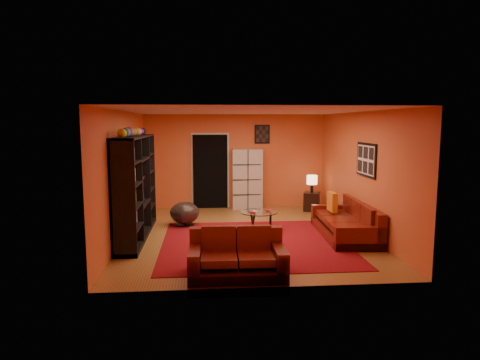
{
  "coord_description": "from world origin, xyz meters",
  "views": [
    {
      "loc": [
        -0.87,
        -8.86,
        2.35
      ],
      "look_at": [
        -0.11,
        0.1,
        1.16
      ],
      "focal_mm": 32.0,
      "sensor_mm": 36.0,
      "label": 1
    }
  ],
  "objects": [
    {
      "name": "wall_right",
      "position": [
        2.5,
        0.0,
        1.3
      ],
      "size": [
        0.0,
        6.0,
        6.0
      ],
      "primitive_type": "plane",
      "rotation": [
        1.57,
        0.0,
        -1.57
      ],
      "color": "#CD592D",
      "rests_on": "floor"
    },
    {
      "name": "coffee_table",
      "position": [
        0.33,
        0.32,
        0.37
      ],
      "size": [
        0.82,
        0.82,
        0.41
      ],
      "rotation": [
        0.0,
        0.0,
        -0.16
      ],
      "color": "silver",
      "rests_on": "floor"
    },
    {
      "name": "wall_art_back",
      "position": [
        0.75,
        2.98,
        2.05
      ],
      "size": [
        0.42,
        0.03,
        0.52
      ],
      "primitive_type": "cube",
      "color": "black",
      "rests_on": "wall_back"
    },
    {
      "name": "wall_back",
      "position": [
        0.0,
        3.0,
        1.3
      ],
      "size": [
        6.0,
        0.0,
        6.0
      ],
      "primitive_type": "plane",
      "rotation": [
        1.57,
        0.0,
        0.0
      ],
      "color": "#CD592D",
      "rests_on": "floor"
    },
    {
      "name": "side_table",
      "position": [
        2.02,
        2.31,
        0.25
      ],
      "size": [
        0.51,
        0.51,
        0.5
      ],
      "primitive_type": "cube",
      "rotation": [
        0.0,
        0.0,
        -0.34
      ],
      "color": "black",
      "rests_on": "floor"
    },
    {
      "name": "doorway",
      "position": [
        -0.7,
        2.96,
        1.02
      ],
      "size": [
        0.95,
        0.1,
        2.04
      ],
      "primitive_type": "cube",
      "color": "black",
      "rests_on": "floor"
    },
    {
      "name": "bowl_chair",
      "position": [
        -1.33,
        0.89,
        0.3
      ],
      "size": [
        0.68,
        0.68,
        0.55
      ],
      "color": "black",
      "rests_on": "floor"
    },
    {
      "name": "tv",
      "position": [
        -2.23,
        0.08,
        0.99
      ],
      "size": [
        0.95,
        0.12,
        0.55
      ],
      "primitive_type": "imported",
      "rotation": [
        0.0,
        0.0,
        1.57
      ],
      "color": "black",
      "rests_on": "entertainment_unit"
    },
    {
      "name": "storage_cabinet",
      "position": [
        0.32,
        2.8,
        0.82
      ],
      "size": [
        0.83,
        0.39,
        1.65
      ],
      "primitive_type": "cube",
      "rotation": [
        0.0,
        0.0,
        -0.03
      ],
      "color": "#B7B3A9",
      "rests_on": "floor"
    },
    {
      "name": "wall_art_right",
      "position": [
        2.48,
        -0.3,
        1.6
      ],
      "size": [
        0.03,
        1.0,
        0.7
      ],
      "primitive_type": "cube",
      "color": "black",
      "rests_on": "wall_right"
    },
    {
      "name": "loveseat",
      "position": [
        -0.37,
        -2.42,
        0.28
      ],
      "size": [
        1.51,
        0.93,
        0.85
      ],
      "rotation": [
        0.0,
        0.0,
        1.55
      ],
      "color": "#53110B",
      "rests_on": "rug"
    },
    {
      "name": "sofa",
      "position": [
        2.14,
        -0.32,
        0.28
      ],
      "size": [
        1.07,
        2.37,
        0.85
      ],
      "rotation": [
        0.0,
        0.0,
        -0.05
      ],
      "color": "#53110B",
      "rests_on": "rug"
    },
    {
      "name": "entertainment_unit",
      "position": [
        -2.27,
        0.0,
        1.05
      ],
      "size": [
        0.45,
        3.0,
        2.1
      ],
      "primitive_type": "cube",
      "color": "black",
      "rests_on": "floor"
    },
    {
      "name": "table_lamp",
      "position": [
        2.02,
        2.31,
        0.83
      ],
      "size": [
        0.28,
        0.28,
        0.47
      ],
      "color": "black",
      "rests_on": "side_table"
    },
    {
      "name": "floor",
      "position": [
        0.0,
        0.0,
        0.0
      ],
      "size": [
        6.0,
        6.0,
        0.0
      ],
      "primitive_type": "plane",
      "color": "brown",
      "rests_on": "ground"
    },
    {
      "name": "throw_pillow",
      "position": [
        1.95,
        0.24,
        0.63
      ],
      "size": [
        0.12,
        0.42,
        0.42
      ],
      "primitive_type": "cube",
      "color": "orange",
      "rests_on": "sofa"
    },
    {
      "name": "rug",
      "position": [
        0.1,
        -0.7,
        0.01
      ],
      "size": [
        3.6,
        3.6,
        0.01
      ],
      "primitive_type": "cube",
      "color": "#610B12",
      "rests_on": "floor"
    },
    {
      "name": "wall_left",
      "position": [
        -2.5,
        0.0,
        1.3
      ],
      "size": [
        0.0,
        6.0,
        6.0
      ],
      "primitive_type": "plane",
      "rotation": [
        1.57,
        0.0,
        1.57
      ],
      "color": "#CD592D",
      "rests_on": "floor"
    },
    {
      "name": "wall_front",
      "position": [
        0.0,
        -3.0,
        1.3
      ],
      "size": [
        6.0,
        0.0,
        6.0
      ],
      "primitive_type": "plane",
      "rotation": [
        -1.57,
        0.0,
        0.0
      ],
      "color": "#CD592D",
      "rests_on": "floor"
    },
    {
      "name": "ceiling",
      "position": [
        0.0,
        0.0,
        2.6
      ],
      "size": [
        6.0,
        6.0,
        0.0
      ],
      "primitive_type": "plane",
      "rotation": [
        3.14,
        0.0,
        0.0
      ],
      "color": "white",
      "rests_on": "wall_back"
    }
  ]
}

